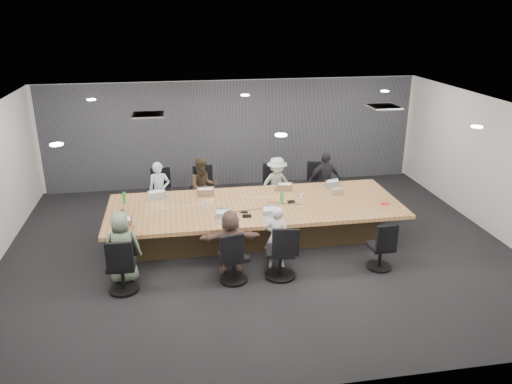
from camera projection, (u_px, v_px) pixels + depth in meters
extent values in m
cube|color=black|center=(259.00, 247.00, 10.07)|extent=(10.00, 8.00, 0.00)
cube|color=white|center=(260.00, 110.00, 9.09)|extent=(10.00, 8.00, 0.00)
cube|color=silver|center=(233.00, 133.00, 13.28)|extent=(10.00, 0.00, 2.80)
cube|color=silver|center=(319.00, 293.00, 5.89)|extent=(10.00, 0.00, 2.80)
cube|color=silver|center=(496.00, 169.00, 10.38)|extent=(0.00, 8.00, 2.80)
cube|color=#4D4E59|center=(233.00, 134.00, 13.20)|extent=(9.80, 0.04, 2.80)
cube|color=#483520|center=(255.00, 223.00, 10.42)|extent=(4.80, 1.40, 0.66)
cube|color=tan|center=(255.00, 206.00, 10.29)|extent=(6.00, 2.20, 0.08)
imported|color=silver|center=(160.00, 191.00, 11.24)|extent=(0.49, 0.32, 1.33)
cube|color=#B2B2B7|center=(159.00, 196.00, 10.70)|extent=(0.40, 0.32, 0.02)
imported|color=#362C21|center=(203.00, 187.00, 11.38)|extent=(0.75, 0.62, 1.38)
cube|color=#8C6647|center=(205.00, 193.00, 10.86)|extent=(0.37, 0.27, 0.02)
imported|color=#ADBCAA|center=(277.00, 184.00, 11.67)|extent=(0.93, 0.66, 1.31)
cube|color=#8C6647|center=(282.00, 189.00, 11.13)|extent=(0.36, 0.28, 0.02)
imported|color=#25242D|center=(324.00, 180.00, 11.84)|extent=(0.85, 0.47, 1.38)
cube|color=#B2B2B7|center=(332.00, 186.00, 11.31)|extent=(0.35, 0.28, 0.02)
imported|color=slate|center=(122.00, 247.00, 8.65)|extent=(0.65, 0.44, 1.30)
cube|color=#8C6647|center=(124.00, 229.00, 9.12)|extent=(0.35, 0.27, 0.02)
imported|color=brown|center=(231.00, 242.00, 8.97)|extent=(1.12, 0.39, 1.20)
cube|color=#B2B2B7|center=(227.00, 222.00, 9.43)|extent=(0.36, 0.29, 0.02)
imported|color=silver|center=(276.00, 238.00, 9.10)|extent=(0.50, 0.38, 1.22)
cube|color=#B2B2B7|center=(271.00, 219.00, 9.56)|extent=(0.35, 0.27, 0.02)
cylinder|color=green|center=(124.00, 198.00, 10.25)|extent=(0.08, 0.08, 0.26)
cylinder|color=green|center=(282.00, 198.00, 10.26)|extent=(0.08, 0.08, 0.28)
cylinder|color=silver|center=(206.00, 205.00, 9.97)|extent=(0.06, 0.06, 0.20)
cylinder|color=white|center=(211.00, 202.00, 10.28)|extent=(0.09, 0.09, 0.09)
cylinder|color=white|center=(301.00, 196.00, 10.59)|extent=(0.08, 0.08, 0.09)
cylinder|color=brown|center=(123.00, 212.00, 9.78)|extent=(0.11, 0.11, 0.10)
cube|color=black|center=(244.00, 212.00, 9.87)|extent=(0.15, 0.10, 0.03)
cube|color=black|center=(291.00, 201.00, 10.39)|extent=(0.16, 0.11, 0.03)
cube|color=black|center=(247.00, 216.00, 9.63)|extent=(0.18, 0.07, 0.06)
cube|color=tan|center=(337.00, 191.00, 10.80)|extent=(0.26, 0.16, 0.14)
cube|color=#E53B34|center=(385.00, 203.00, 10.28)|extent=(0.20, 0.17, 0.04)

